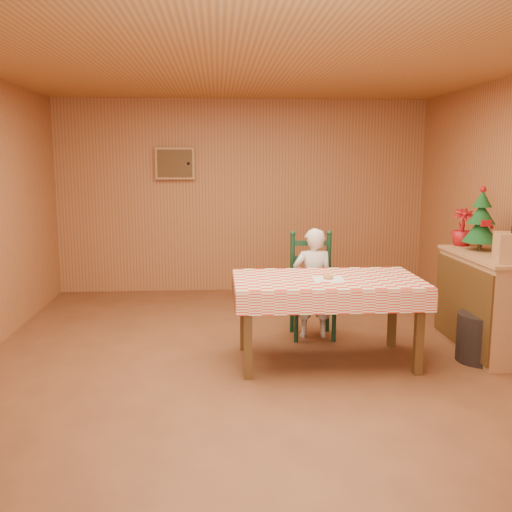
{
  "coord_description": "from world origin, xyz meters",
  "views": [
    {
      "loc": [
        -0.33,
        -4.81,
        1.8
      ],
      "look_at": [
        0.0,
        0.2,
        0.95
      ],
      "focal_mm": 40.0,
      "sensor_mm": 36.0,
      "label": 1
    }
  ],
  "objects_px": {
    "seated_child": "(313,283)",
    "shelf_unit": "(487,303)",
    "dining_table": "(327,287)",
    "storage_bin": "(481,338)",
    "christmas_tree": "(481,221)",
    "ladder_chair": "(312,288)"
  },
  "relations": [
    {
      "from": "seated_child",
      "to": "storage_bin",
      "type": "distance_m",
      "value": 1.66
    },
    {
      "from": "christmas_tree",
      "to": "storage_bin",
      "type": "distance_m",
      "value": 1.14
    },
    {
      "from": "ladder_chair",
      "to": "shelf_unit",
      "type": "bearing_deg",
      "value": -20.43
    },
    {
      "from": "shelf_unit",
      "to": "christmas_tree",
      "type": "bearing_deg",
      "value": 88.02
    },
    {
      "from": "seated_child",
      "to": "christmas_tree",
      "type": "height_order",
      "value": "christmas_tree"
    },
    {
      "from": "shelf_unit",
      "to": "dining_table",
      "type": "bearing_deg",
      "value": -172.74
    },
    {
      "from": "dining_table",
      "to": "ladder_chair",
      "type": "bearing_deg",
      "value": 90.0
    },
    {
      "from": "dining_table",
      "to": "seated_child",
      "type": "height_order",
      "value": "seated_child"
    },
    {
      "from": "shelf_unit",
      "to": "christmas_tree",
      "type": "relative_size",
      "value": 2.0
    },
    {
      "from": "seated_child",
      "to": "storage_bin",
      "type": "height_order",
      "value": "seated_child"
    },
    {
      "from": "seated_child",
      "to": "storage_bin",
      "type": "xyz_separation_m",
      "value": [
        1.4,
        -0.81,
        -0.35
      ]
    },
    {
      "from": "dining_table",
      "to": "seated_child",
      "type": "distance_m",
      "value": 0.74
    },
    {
      "from": "dining_table",
      "to": "shelf_unit",
      "type": "height_order",
      "value": "shelf_unit"
    },
    {
      "from": "dining_table",
      "to": "storage_bin",
      "type": "relative_size",
      "value": 3.81
    },
    {
      "from": "seated_child",
      "to": "shelf_unit",
      "type": "xyz_separation_m",
      "value": [
        1.57,
        -0.53,
        -0.1
      ]
    },
    {
      "from": "dining_table",
      "to": "seated_child",
      "type": "xyz_separation_m",
      "value": [
        -0.0,
        0.73,
        -0.13
      ]
    },
    {
      "from": "shelf_unit",
      "to": "seated_child",
      "type": "bearing_deg",
      "value": 161.41
    },
    {
      "from": "dining_table",
      "to": "storage_bin",
      "type": "bearing_deg",
      "value": -3.4
    },
    {
      "from": "christmas_tree",
      "to": "ladder_chair",
      "type": "bearing_deg",
      "value": 167.99
    },
    {
      "from": "storage_bin",
      "to": "christmas_tree",
      "type": "bearing_deg",
      "value": 71.36
    },
    {
      "from": "dining_table",
      "to": "storage_bin",
      "type": "distance_m",
      "value": 1.48
    },
    {
      "from": "seated_child",
      "to": "shelf_unit",
      "type": "bearing_deg",
      "value": 161.41
    }
  ]
}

